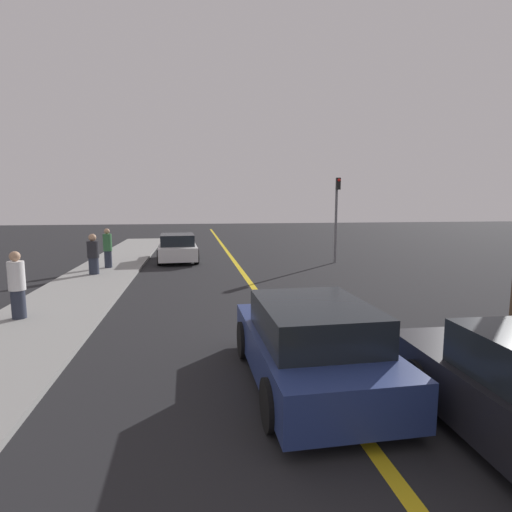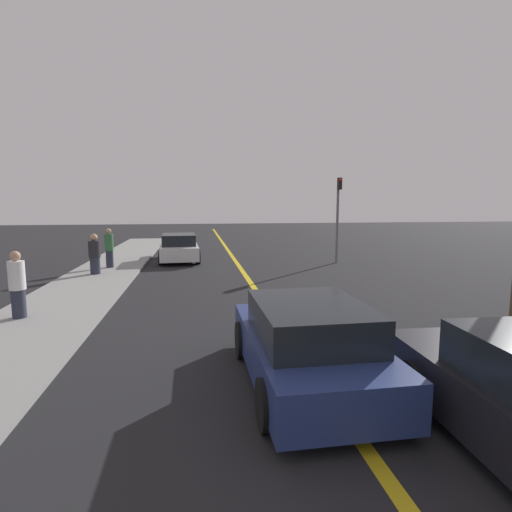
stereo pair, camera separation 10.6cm
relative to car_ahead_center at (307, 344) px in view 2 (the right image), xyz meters
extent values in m
cube|color=gold|center=(0.23, 8.75, -0.65)|extent=(0.20, 60.00, 0.01)
cube|color=gray|center=(-5.41, 8.53, -0.60)|extent=(2.74, 35.56, 0.11)
cylinder|color=black|center=(1.28, -0.96, -0.31)|extent=(0.24, 0.69, 0.68)
cube|color=navy|center=(0.00, 0.05, -0.15)|extent=(1.87, 3.96, 0.64)
cube|color=black|center=(0.00, -0.14, 0.44)|extent=(1.63, 2.19, 0.53)
cylinder|color=black|center=(-0.88, 1.26, -0.32)|extent=(0.23, 0.68, 0.67)
cylinder|color=black|center=(0.85, 1.29, -0.32)|extent=(0.23, 0.68, 0.67)
cylinder|color=black|center=(-0.85, -1.18, -0.32)|extent=(0.23, 0.68, 0.67)
cylinder|color=black|center=(0.88, -1.16, -0.32)|extent=(0.23, 0.68, 0.67)
cube|color=silver|center=(-2.53, 14.19, -0.14)|extent=(1.96, 3.97, 0.63)
cube|color=black|center=(-2.53, 14.00, 0.44)|extent=(1.66, 2.21, 0.53)
cylinder|color=black|center=(-3.43, 15.36, -0.30)|extent=(0.25, 0.72, 0.71)
cylinder|color=black|center=(-1.74, 15.44, -0.30)|extent=(0.25, 0.72, 0.71)
cylinder|color=black|center=(-3.32, 12.95, -0.30)|extent=(0.25, 0.72, 0.71)
cylinder|color=black|center=(-1.63, 13.03, -0.30)|extent=(0.25, 0.72, 0.71)
cylinder|color=#282D3D|center=(-5.95, 4.28, -0.20)|extent=(0.32, 0.32, 0.69)
cylinder|color=silver|center=(-5.95, 4.28, 0.49)|extent=(0.37, 0.37, 0.69)
sphere|color=tan|center=(-5.95, 4.28, 0.96)|extent=(0.24, 0.24, 0.24)
cylinder|color=#282D3D|center=(-5.62, 10.34, -0.22)|extent=(0.37, 0.37, 0.64)
cylinder|color=#232328|center=(-5.62, 10.34, 0.42)|extent=(0.44, 0.44, 0.64)
sphere|color=tan|center=(-5.62, 10.34, 0.89)|extent=(0.29, 0.29, 0.29)
cylinder|color=#282D3D|center=(-5.39, 11.92, -0.18)|extent=(0.31, 0.31, 0.72)
cylinder|color=#336B3D|center=(-5.39, 11.92, 0.54)|extent=(0.36, 0.36, 0.72)
sphere|color=tan|center=(-5.39, 11.92, 1.02)|extent=(0.24, 0.24, 0.24)
cylinder|color=slate|center=(5.00, 12.45, 1.37)|extent=(0.12, 0.12, 4.04)
cube|color=black|center=(5.00, 12.27, 3.11)|extent=(0.18, 0.18, 0.55)
sphere|color=red|center=(5.00, 12.18, 3.27)|extent=(0.14, 0.14, 0.14)
camera|label=1|loc=(-1.80, -5.82, 2.20)|focal=28.00mm
camera|label=2|loc=(-1.70, -5.83, 2.20)|focal=28.00mm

